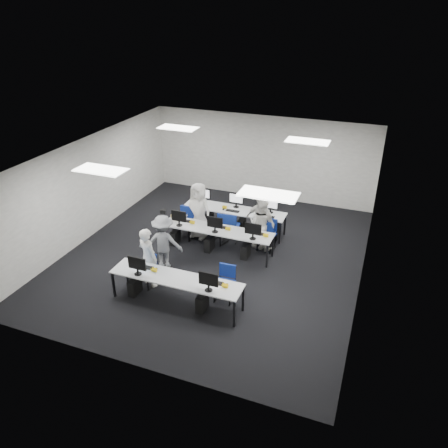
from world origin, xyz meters
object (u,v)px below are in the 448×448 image
at_px(desk_front, 176,280).
at_px(student_1, 261,224).
at_px(student_0, 148,257).
at_px(desk_mid, 217,231).
at_px(chair_1, 225,289).
at_px(chair_5, 192,222).
at_px(chair_3, 219,234).
at_px(student_2, 199,211).
at_px(student_3, 260,221).
at_px(chair_0, 147,275).
at_px(chair_4, 267,240).
at_px(photographer, 163,242).
at_px(chair_7, 268,238).
at_px(chair_2, 185,228).
at_px(chair_6, 231,231).

xyz_separation_m(desk_front, student_1, (1.08, 3.29, 0.08)).
height_order(desk_front, student_0, student_0).
xyz_separation_m(desk_mid, chair_1, (1.00, -2.02, -0.40)).
height_order(chair_1, chair_5, chair_5).
xyz_separation_m(chair_3, student_2, (-0.70, 0.10, 0.61)).
bearing_deg(student_1, chair_5, 5.09).
bearing_deg(student_0, student_3, -104.65).
height_order(student_1, student_3, student_3).
bearing_deg(student_0, chair_0, 47.52).
bearing_deg(student_2, student_3, 13.71).
height_order(desk_mid, chair_0, chair_0).
relative_size(desk_front, chair_4, 3.52).
relative_size(desk_front, chair_1, 3.65).
relative_size(chair_0, photographer, 0.55).
distance_m(desk_mid, student_3, 1.27).
distance_m(desk_mid, student_2, 1.09).
bearing_deg(chair_7, desk_front, -115.60).
relative_size(chair_2, student_2, 0.54).
height_order(chair_5, photographer, photographer).
xyz_separation_m(chair_6, student_2, (-0.98, -0.14, 0.58)).
distance_m(chair_0, chair_1, 2.05).
relative_size(chair_1, photographer, 0.57).
bearing_deg(student_1, chair_6, 4.91).
xyz_separation_m(desk_front, student_3, (1.03, 3.33, 0.14)).
distance_m(chair_3, chair_5, 1.16).
distance_m(student_3, photographer, 2.87).
height_order(chair_2, student_0, student_0).
xyz_separation_m(desk_mid, student_1, (1.08, 0.69, 0.08)).
xyz_separation_m(desk_front, chair_1, (1.00, 0.58, -0.40)).
bearing_deg(chair_6, photographer, -123.08).
height_order(chair_4, chair_7, chair_4).
xyz_separation_m(chair_3, chair_7, (1.42, 0.27, 0.01)).
relative_size(chair_2, chair_3, 1.13).
bearing_deg(chair_1, desk_mid, 115.33).
height_order(chair_3, student_3, student_3).
distance_m(chair_1, chair_7, 2.85).
bearing_deg(photographer, student_0, 77.11).
bearing_deg(student_1, photographer, 54.34).
relative_size(desk_front, student_1, 2.10).
height_order(chair_0, chair_1, chair_1).
bearing_deg(desk_mid, photographer, -128.85).
bearing_deg(chair_6, student_0, -115.09).
relative_size(chair_0, student_2, 0.49).
relative_size(chair_3, chair_4, 0.92).
distance_m(desk_mid, chair_2, 1.37).
relative_size(desk_mid, chair_5, 3.54).
height_order(student_3, photographer, student_3).
relative_size(desk_mid, photographer, 2.08).
distance_m(chair_6, chair_7, 1.14).
bearing_deg(student_2, student_1, 12.40).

